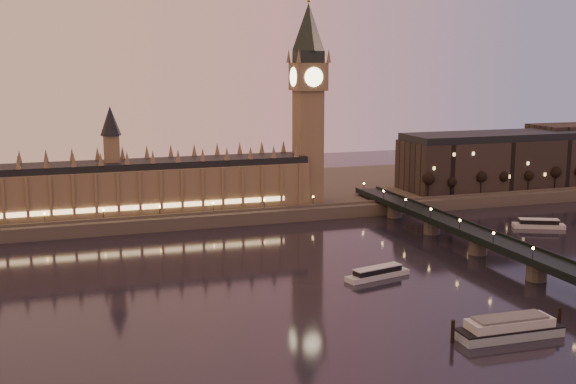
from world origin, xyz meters
The scene contains 15 objects.
ground centered at (0.00, 0.00, 0.00)m, with size 700.00×700.00×0.00m, color black.
far_embankment centered at (30.00, 165.00, 3.00)m, with size 560.00×130.00×6.00m, color #423D35.
palace_of_westminster centered at (-40.12, 120.99, 21.71)m, with size 180.00×26.62×52.00m.
big_ben centered at (53.99, 120.99, 63.95)m, with size 17.68×17.68×104.00m.
westminster_bridge centered at (91.61, 0.00, 5.52)m, with size 13.20×260.00×15.30m.
city_block centered at (194.94, 130.93, 22.24)m, with size 155.00×45.00×34.00m.
bare_tree_0 centered at (117.87, 109.00, 14.72)m, with size 5.75×5.75×11.70m.
bare_tree_1 centered at (134.29, 109.00, 14.72)m, with size 5.75×5.75×11.70m.
bare_tree_2 centered at (150.71, 109.00, 14.72)m, with size 5.75×5.75×11.70m.
bare_tree_3 centered at (167.14, 109.00, 14.72)m, with size 5.75×5.75×11.70m.
bare_tree_4 centered at (183.56, 109.00, 14.72)m, with size 5.75×5.75×11.70m.
bare_tree_5 centered at (199.98, 109.00, 14.72)m, with size 5.75×5.75×11.70m.
cruise_boat_a centered at (38.12, 2.08, 1.85)m, with size 26.90×11.77×4.21m.
cruise_boat_b centered at (146.60, 51.16, 1.96)m, with size 24.37×15.69×4.45m.
moored_barge centered at (49.17, -62.95, 2.85)m, with size 36.79×9.76×6.75m.
Camera 1 is at (-74.65, -230.74, 79.05)m, focal length 45.00 mm.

